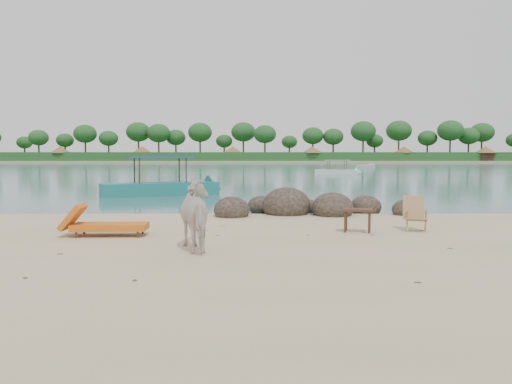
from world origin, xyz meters
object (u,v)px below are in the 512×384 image
lounge_chair (110,223)px  boat_near (160,163)px  boulders (304,208)px  side_table (357,222)px  cow (200,216)px  deck_chair (416,215)px

lounge_chair → boat_near: boat_near is taller
boulders → side_table: 3.95m
cow → deck_chair: bearing=-175.6°
deck_chair → boat_near: bearing=140.7°
lounge_chair → boat_near: (-1.31, 12.98, 1.22)m
boulders → lounge_chair: size_ratio=3.06×
cow → side_table: size_ratio=2.32×
boulders → side_table: boulders is taller
cow → side_table: cow is taller
cow → lounge_chair: cow is taller
boulders → boat_near: (-6.15, 8.60, 1.32)m
lounge_chair → deck_chair: bearing=2.9°
boat_near → side_table: bearing=-85.2°
boulders → lounge_chair: boulders is taller
boat_near → lounge_chair: bearing=-108.9°
side_table → deck_chair: (1.44, 0.13, 0.14)m
boulders → boat_near: size_ratio=1.01×
deck_chair → boat_near: boat_near is taller
cow → lounge_chair: (-2.23, 1.66, -0.36)m
side_table → lounge_chair: lounge_chair is taller
side_table → lounge_chair: 5.76m
cow → boat_near: 15.09m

